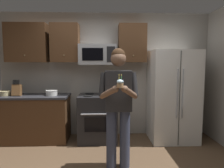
# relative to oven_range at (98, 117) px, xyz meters

# --- Properties ---
(wall_back) EXTENTS (4.40, 0.10, 2.60)m
(wall_back) POSITION_rel_oven_range_xyz_m (0.15, 0.39, 0.84)
(wall_back) COLOR gray
(wall_back) RESTS_ON ground
(oven_range) EXTENTS (0.76, 0.70, 0.93)m
(oven_range) POSITION_rel_oven_range_xyz_m (0.00, 0.00, 0.00)
(oven_range) COLOR black
(oven_range) RESTS_ON ground
(microwave) EXTENTS (0.74, 0.41, 0.40)m
(microwave) POSITION_rel_oven_range_xyz_m (0.00, 0.12, 1.26)
(microwave) COLOR #9EA0A5
(refrigerator) EXTENTS (0.90, 0.75, 1.80)m
(refrigerator) POSITION_rel_oven_range_xyz_m (1.50, -0.04, 0.44)
(refrigerator) COLOR white
(refrigerator) RESTS_ON ground
(cabinet_row_upper) EXTENTS (2.78, 0.36, 0.76)m
(cabinet_row_upper) POSITION_rel_oven_range_xyz_m (-0.57, 0.17, 1.49)
(cabinet_row_upper) COLOR #4C301C
(counter_left) EXTENTS (1.44, 0.66, 0.92)m
(counter_left) POSITION_rel_oven_range_xyz_m (-1.30, 0.02, 0.00)
(counter_left) COLOR #4C301C
(counter_left) RESTS_ON ground
(knife_block) EXTENTS (0.16, 0.15, 0.32)m
(knife_block) POSITION_rel_oven_range_xyz_m (-1.57, -0.03, 0.58)
(knife_block) COLOR brown
(knife_block) RESTS_ON counter_left
(bowl_large_white) EXTENTS (0.23, 0.23, 0.10)m
(bowl_large_white) POSITION_rel_oven_range_xyz_m (-0.90, -0.02, 0.51)
(bowl_large_white) COLOR white
(bowl_large_white) RESTS_ON counter_left
(bowl_small_colored) EXTENTS (0.20, 0.20, 0.09)m
(bowl_small_colored) POSITION_rel_oven_range_xyz_m (-1.81, -0.01, 0.51)
(bowl_small_colored) COLOR beige
(bowl_small_colored) RESTS_ON counter_left
(person) EXTENTS (0.60, 0.48, 1.76)m
(person) POSITION_rel_oven_range_xyz_m (0.33, -1.10, 0.53)
(person) COLOR #383F59
(person) RESTS_ON ground
(cupcake) EXTENTS (0.09, 0.09, 0.17)m
(cupcake) POSITION_rel_oven_range_xyz_m (0.33, -1.42, 0.83)
(cupcake) COLOR #A87F56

